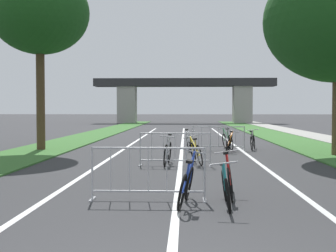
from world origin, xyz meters
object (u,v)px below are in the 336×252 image
object	(u,v)px
crowd_barrier_second	(175,150)
bicycle_green_8	(227,141)
crowd_barrier_third	(219,139)
bicycle_blue_3	(186,186)
bicycle_yellow_1	(196,153)
bicycle_silver_6	(168,153)
bicycle_orange_0	(229,143)
crowd_barrier_nearest	(148,174)
tree_left_cypress_far	(40,13)
bicycle_red_2	(230,178)
bicycle_white_5	(190,143)
bicycle_black_4	(253,141)
bicycle_teal_7	(226,188)

from	to	relation	value
crowd_barrier_second	bicycle_green_8	distance (m)	6.34
crowd_barrier_third	bicycle_blue_3	distance (m)	11.29
bicycle_yellow_1	bicycle_silver_6	bearing A→B (deg)	178.70
bicycle_green_8	bicycle_orange_0	bearing A→B (deg)	-100.73
crowd_barrier_nearest	bicycle_orange_0	bearing A→B (deg)	75.93
tree_left_cypress_far	bicycle_red_2	bearing A→B (deg)	-54.88
tree_left_cypress_far	bicycle_white_5	world-z (taller)	tree_left_cypress_far
bicycle_black_4	crowd_barrier_second	bearing A→B (deg)	-105.38
bicycle_orange_0	bicycle_black_4	size ratio (longest dim) A/B	1.02
bicycle_black_4	bicycle_white_5	world-z (taller)	bicycle_white_5
bicycle_blue_3	bicycle_silver_6	size ratio (longest dim) A/B	0.96
bicycle_orange_0	bicycle_silver_6	distance (m)	5.06
bicycle_red_2	bicycle_green_8	distance (m)	11.00
bicycle_yellow_1	bicycle_green_8	size ratio (longest dim) A/B	1.00
bicycle_orange_0	bicycle_red_2	xyz separation A→B (m)	(-0.93, -9.84, 0.02)
crowd_barrier_nearest	bicycle_yellow_1	size ratio (longest dim) A/B	1.30
bicycle_black_4	bicycle_green_8	world-z (taller)	bicycle_green_8
bicycle_yellow_1	bicycle_blue_3	distance (m)	6.35
bicycle_red_2	bicycle_white_5	distance (m)	9.97
crowd_barrier_nearest	crowd_barrier_third	bearing A→B (deg)	78.70
crowd_barrier_second	bicycle_silver_6	size ratio (longest dim) A/B	1.28
bicycle_white_5	bicycle_green_8	bearing A→B (deg)	-158.12
bicycle_orange_0	bicycle_yellow_1	world-z (taller)	bicycle_yellow_1
crowd_barrier_nearest	bicycle_yellow_1	xyz separation A→B (m)	(1.07, 5.90, -0.14)
tree_left_cypress_far	bicycle_red_2	distance (m)	13.58
crowd_barrier_third	bicycle_teal_7	xyz separation A→B (m)	(-0.68, -11.27, -0.18)
bicycle_silver_6	bicycle_white_5	bearing A→B (deg)	-95.13
bicycle_green_8	bicycle_teal_7	bearing A→B (deg)	-104.83
bicycle_teal_7	bicycle_green_8	bearing A→B (deg)	-93.76
crowd_barrier_nearest	bicycle_green_8	bearing A→B (deg)	77.15
bicycle_green_8	bicycle_silver_6	bearing A→B (deg)	-123.03
tree_left_cypress_far	bicycle_silver_6	xyz separation A→B (m)	(5.67, -4.76, -5.51)
crowd_barrier_third	bicycle_orange_0	bearing A→B (deg)	-53.25
bicycle_red_2	bicycle_silver_6	world-z (taller)	bicycle_silver_6
crowd_barrier_second	bicycle_orange_0	world-z (taller)	crowd_barrier_second
bicycle_green_8	tree_left_cypress_far	bearing A→B (deg)	176.25
crowd_barrier_nearest	bicycle_green_8	size ratio (longest dim) A/B	1.30
crowd_barrier_second	bicycle_silver_6	world-z (taller)	crowd_barrier_second
crowd_barrier_second	bicycle_green_8	bearing A→B (deg)	69.85
bicycle_teal_7	bicycle_green_8	size ratio (longest dim) A/B	0.94
bicycle_white_5	bicycle_teal_7	size ratio (longest dim) A/B	0.97
crowd_barrier_second	bicycle_orange_0	distance (m)	5.29
bicycle_yellow_1	bicycle_blue_3	size ratio (longest dim) A/B	1.02
bicycle_red_2	bicycle_yellow_1	bearing A→B (deg)	101.60
crowd_barrier_nearest	crowd_barrier_third	distance (m)	10.97
bicycle_black_4	bicycle_teal_7	distance (m)	12.00
crowd_barrier_second	bicycle_black_4	distance (m)	6.75
crowd_barrier_second	bicycle_red_2	bearing A→B (deg)	-76.24
crowd_barrier_third	bicycle_red_2	bearing A→B (deg)	-92.88
crowd_barrier_third	bicycle_blue_3	bearing A→B (deg)	-97.16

